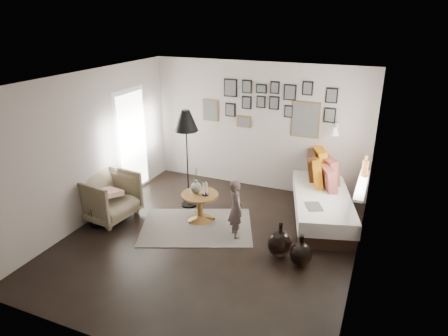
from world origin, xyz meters
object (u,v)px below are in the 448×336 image
at_px(armchair, 107,196).
at_px(demijohn_small, 301,254).
at_px(floor_lamp, 186,124).
at_px(pedestal_table, 200,208).
at_px(demijohn_large, 280,244).
at_px(vase, 196,185).
at_px(daybed, 323,200).
at_px(magazine_basket, 98,216).
at_px(child, 236,209).

height_order(armchair, demijohn_small, armchair).
bearing_deg(floor_lamp, pedestal_table, -43.79).
height_order(pedestal_table, armchair, armchair).
relative_size(armchair, demijohn_small, 1.80).
xyz_separation_m(pedestal_table, demijohn_large, (1.61, -0.54, -0.02)).
height_order(vase, armchair, vase).
xyz_separation_m(vase, demijohn_large, (1.69, -0.56, -0.44)).
relative_size(pedestal_table, vase, 1.40).
bearing_deg(daybed, magazine_basket, -168.54).
height_order(pedestal_table, child, child).
xyz_separation_m(daybed, demijohn_small, (-0.02, -1.65, -0.15)).
bearing_deg(pedestal_table, floor_lamp, 136.21).
distance_m(vase, armchair, 1.61).
height_order(pedestal_table, demijohn_small, pedestal_table).
relative_size(pedestal_table, armchair, 0.71).
distance_m(pedestal_table, daybed, 2.21).
relative_size(magazine_basket, demijohn_large, 0.65).
bearing_deg(pedestal_table, daybed, 26.35).
xyz_separation_m(floor_lamp, magazine_basket, (-1.10, -1.28, -1.43)).
xyz_separation_m(armchair, magazine_basket, (0.00, -0.30, -0.24)).
bearing_deg(daybed, demijohn_large, -119.54).
xyz_separation_m(vase, daybed, (2.06, 0.96, -0.32)).
relative_size(vase, daybed, 0.20).
distance_m(floor_lamp, child, 1.80).
height_order(daybed, armchair, daybed).
bearing_deg(armchair, pedestal_table, -64.01).
height_order(vase, demijohn_small, vase).
relative_size(floor_lamp, demijohn_small, 3.66).
xyz_separation_m(daybed, armchair, (-3.54, -1.53, 0.08)).
distance_m(pedestal_table, magazine_basket, 1.77).
relative_size(armchair, floor_lamp, 0.49).
height_order(pedestal_table, daybed, daybed).
distance_m(demijohn_large, child, 0.92).
distance_m(daybed, demijohn_small, 1.65).
relative_size(daybed, child, 2.32).
bearing_deg(demijohn_small, vase, 161.44).
distance_m(pedestal_table, floor_lamp, 1.51).
bearing_deg(pedestal_table, vase, 165.96).
distance_m(demijohn_large, demijohn_small, 0.37).
bearing_deg(floor_lamp, child, -29.59).
height_order(magazine_basket, demijohn_large, demijohn_large).
relative_size(pedestal_table, magazine_basket, 1.81).
bearing_deg(armchair, floor_lamp, -41.44).
bearing_deg(armchair, demijohn_large, -83.26).
xyz_separation_m(armchair, floor_lamp, (1.10, 0.99, 1.19)).
bearing_deg(demijohn_small, armchair, 178.10).
xyz_separation_m(magazine_basket, child, (2.34, 0.58, 0.33)).
relative_size(floor_lamp, child, 1.85).
distance_m(pedestal_table, child, 0.87).
distance_m(pedestal_table, demijohn_large, 1.70).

